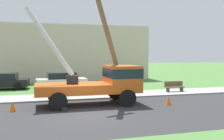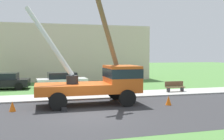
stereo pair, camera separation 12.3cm
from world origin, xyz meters
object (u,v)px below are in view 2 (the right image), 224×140
object	(u,v)px
traffic_cone_ahead	(169,100)
parked_sedan_black	(3,81)
utility_truck	(102,81)
leaning_utility_pole	(108,35)
parked_sedan_white	(62,80)
park_bench	(175,87)
traffic_cone_behind	(12,106)
traffic_cone_curbside	(116,95)

from	to	relation	value
traffic_cone_ahead	parked_sedan_black	size ratio (longest dim) A/B	0.12
utility_truck	leaning_utility_pole	size ratio (longest dim) A/B	0.80
parked_sedan_white	park_bench	distance (m)	9.87
traffic_cone_ahead	park_bench	world-z (taller)	park_bench
traffic_cone_behind	traffic_cone_curbside	bearing A→B (deg)	17.62
parked_sedan_white	traffic_cone_ahead	bearing A→B (deg)	-59.36
leaning_utility_pole	parked_sedan_black	size ratio (longest dim) A/B	1.86
parked_sedan_white	leaning_utility_pole	bearing A→B (deg)	-69.46
utility_truck	traffic_cone_ahead	size ratio (longest dim) A/B	12.11
park_bench	parked_sedan_white	bearing A→B (deg)	149.04
utility_truck	leaning_utility_pole	bearing A→B (deg)	60.38
parked_sedan_black	park_bench	bearing A→B (deg)	-23.00
traffic_cone_behind	park_bench	world-z (taller)	park_bench
traffic_cone_ahead	parked_sedan_white	world-z (taller)	parked_sedan_white
utility_truck	park_bench	distance (m)	7.36
traffic_cone_curbside	parked_sedan_white	bearing A→B (deg)	114.40
utility_truck	park_bench	bearing A→B (deg)	24.38
parked_sedan_black	utility_truck	bearing A→B (deg)	-51.90
utility_truck	traffic_cone_curbside	xyz separation A→B (m)	(1.30, 1.22, -1.13)
traffic_cone_behind	parked_sedan_white	xyz separation A→B (m)	(3.26, 8.89, 0.43)
leaning_utility_pole	park_bench	bearing A→B (deg)	16.26
traffic_cone_curbside	parked_sedan_black	bearing A→B (deg)	137.30
traffic_cone_ahead	park_bench	xyz separation A→B (m)	(2.84, 4.42, 0.18)
traffic_cone_ahead	leaning_utility_pole	bearing A→B (deg)	138.77
utility_truck	parked_sedan_white	distance (m)	8.32
utility_truck	parked_sedan_black	distance (m)	11.13
utility_truck	leaning_utility_pole	xyz separation A→B (m)	(0.73, 1.29, 2.92)
utility_truck	traffic_cone_ahead	world-z (taller)	utility_truck
traffic_cone_curbside	parked_sedan_black	distance (m)	11.10
traffic_cone_ahead	parked_sedan_black	xyz separation A→B (m)	(-10.66, 10.15, 0.43)
traffic_cone_curbside	parked_sedan_white	distance (m)	7.56
utility_truck	parked_sedan_black	size ratio (longest dim) A/B	1.49
leaning_utility_pole	park_bench	size ratio (longest dim) A/B	5.29
traffic_cone_ahead	traffic_cone_behind	bearing A→B (deg)	176.14
traffic_cone_ahead	parked_sedan_white	distance (m)	11.04
leaning_utility_pole	traffic_cone_curbside	bearing A→B (deg)	-7.17
traffic_cone_curbside	parked_sedan_white	xyz separation A→B (m)	(-3.12, 6.87, 0.43)
parked_sedan_black	park_bench	world-z (taller)	parked_sedan_black
traffic_cone_ahead	parked_sedan_black	bearing A→B (deg)	136.41
traffic_cone_ahead	park_bench	distance (m)	5.25
utility_truck	traffic_cone_curbside	world-z (taller)	utility_truck
traffic_cone_ahead	parked_sedan_black	world-z (taller)	parked_sedan_black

